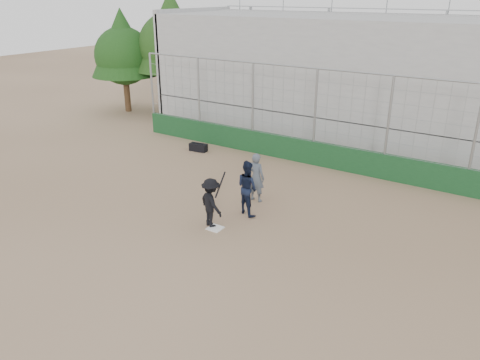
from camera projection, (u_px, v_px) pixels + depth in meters
The scene contains 10 objects.
ground at pixel (215, 228), 14.48m from camera, with size 90.00×90.00×0.00m, color brown.
home_plate at pixel (215, 228), 14.48m from camera, with size 0.44×0.44×0.02m, color white.
backstop at pixel (313, 142), 19.55m from camera, with size 18.10×0.25×4.04m.
bleachers at pixel (359, 78), 22.65m from camera, with size 20.25×6.70×6.98m.
tree_left at pixel (172, 37), 26.96m from camera, with size 4.48×4.48×7.00m.
tree_right at pixel (123, 48), 27.30m from camera, with size 3.84×3.84×6.00m.
batter_at_plate at pixel (211, 203), 14.36m from camera, with size 1.17×0.94×1.75m.
catcher_crouched at pixel (247, 196), 15.24m from camera, with size 1.10×1.00×1.24m.
umpire at pixel (256, 180), 16.14m from camera, with size 0.64×0.42×1.57m, color #474F5A.
equipment_bag at pixel (198, 147), 21.45m from camera, with size 0.86×0.45×0.39m.
Camera 1 is at (7.69, -10.34, 6.82)m, focal length 35.00 mm.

